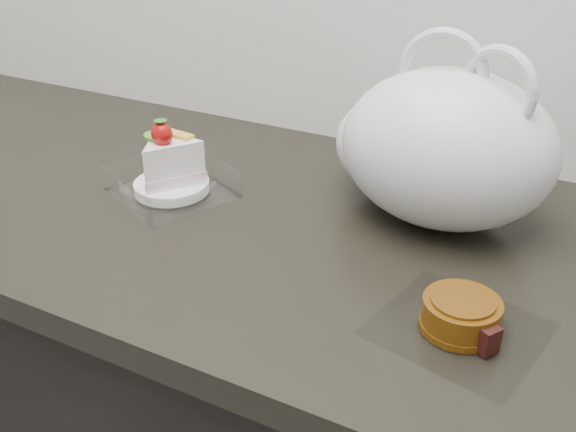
% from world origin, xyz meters
% --- Properties ---
extents(counter, '(2.04, 0.64, 0.90)m').
position_xyz_m(counter, '(0.00, 1.69, 0.45)').
color(counter, black).
rests_on(counter, ground).
extents(cake_tray, '(0.21, 0.21, 0.12)m').
position_xyz_m(cake_tray, '(-0.12, 1.68, 0.93)').
color(cake_tray, white).
rests_on(cake_tray, counter).
extents(mooncake_wrap, '(0.20, 0.19, 0.04)m').
position_xyz_m(mooncake_wrap, '(0.35, 1.55, 0.92)').
color(mooncake_wrap, white).
rests_on(mooncake_wrap, counter).
extents(plastic_bag, '(0.35, 0.28, 0.27)m').
position_xyz_m(plastic_bag, '(0.24, 1.79, 1.01)').
color(plastic_bag, white).
rests_on(plastic_bag, counter).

